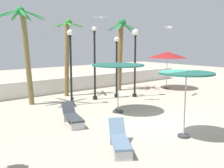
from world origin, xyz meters
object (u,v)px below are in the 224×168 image
at_px(patio_umbrella_2, 118,68).
at_px(lamp_post_2, 71,62).
at_px(patio_umbrella_4, 186,78).
at_px(lounge_chair_0, 72,115).
at_px(palm_tree_1, 120,47).
at_px(seagull_2, 101,17).
at_px(patio_umbrella_1, 167,55).
at_px(lamp_post_0, 117,62).
at_px(lamp_post_1, 95,61).
at_px(seagull_0, 169,27).
at_px(palm_tree_2, 67,48).
at_px(lamp_post_3, 135,52).
at_px(palm_tree_0, 25,43).
at_px(lounge_chair_1, 119,138).

distance_m(patio_umbrella_2, lamp_post_2, 3.03).
height_order(patio_umbrella_4, lounge_chair_0, patio_umbrella_4).
height_order(palm_tree_1, seagull_2, seagull_2).
height_order(patio_umbrella_1, seagull_2, seagull_2).
distance_m(palm_tree_1, lamp_post_0, 2.85).
bearing_deg(patio_umbrella_1, lamp_post_1, 177.24).
distance_m(lounge_chair_0, seagull_0, 8.86).
relative_size(palm_tree_2, lamp_post_2, 1.20).
xyz_separation_m(palm_tree_1, seagull_2, (-1.11, 0.88, 2.11)).
distance_m(lamp_post_1, lamp_post_3, 2.73).
height_order(palm_tree_1, lamp_post_3, palm_tree_1).
relative_size(lamp_post_0, lounge_chair_0, 1.98).
height_order(patio_umbrella_2, lamp_post_0, lamp_post_0).
bearing_deg(patio_umbrella_2, lamp_post_1, 74.47).
relative_size(palm_tree_0, lamp_post_1, 1.21).
distance_m(lamp_post_2, lounge_chair_1, 7.05).
relative_size(palm_tree_0, lounge_chair_1, 2.90).
height_order(patio_umbrella_2, patio_umbrella_4, patio_umbrella_2).
distance_m(patio_umbrella_1, lamp_post_1, 6.63).
distance_m(palm_tree_2, seagull_0, 6.67).
distance_m(lamp_post_3, seagull_2, 4.19).
height_order(palm_tree_2, seagull_0, palm_tree_2).
bearing_deg(lounge_chair_1, palm_tree_1, 48.53).
xyz_separation_m(lamp_post_0, lamp_post_3, (0.99, -0.67, 0.61)).
xyz_separation_m(palm_tree_1, lounge_chair_1, (-7.38, -8.35, -2.86)).
height_order(patio_umbrella_4, palm_tree_0, palm_tree_0).
bearing_deg(palm_tree_0, palm_tree_1, 2.26).
relative_size(palm_tree_1, lamp_post_2, 1.24).
bearing_deg(lamp_post_1, seagull_2, 45.73).
bearing_deg(lounge_chair_1, seagull_2, 55.78).
bearing_deg(patio_umbrella_2, palm_tree_1, 47.65).
relative_size(patio_umbrella_4, palm_tree_0, 0.47).
bearing_deg(patio_umbrella_4, palm_tree_1, 62.20).
relative_size(palm_tree_2, lounge_chair_1, 2.69).
bearing_deg(palm_tree_1, seagull_2, 141.59).
bearing_deg(seagull_2, lounge_chair_0, -136.00).
distance_m(lamp_post_2, lounge_chair_0, 4.10).
bearing_deg(seagull_0, lamp_post_1, 149.65).
distance_m(lamp_post_0, lamp_post_1, 1.54).
xyz_separation_m(lamp_post_3, seagull_0, (1.58, -1.38, 1.57)).
bearing_deg(lamp_post_0, patio_umbrella_4, -111.39).
bearing_deg(palm_tree_1, patio_umbrella_4, -117.80).
height_order(lamp_post_2, lounge_chair_1, lamp_post_2).
height_order(palm_tree_2, lamp_post_0, palm_tree_2).
relative_size(patio_umbrella_1, lamp_post_1, 0.66).
bearing_deg(palm_tree_2, lamp_post_0, -48.37).
xyz_separation_m(lamp_post_0, seagull_2, (0.84, 2.73, 3.06)).
bearing_deg(patio_umbrella_4, seagull_2, 69.75).
xyz_separation_m(palm_tree_0, seagull_2, (6.18, 1.16, 1.85)).
bearing_deg(patio_umbrella_1, patio_umbrella_2, -158.74).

